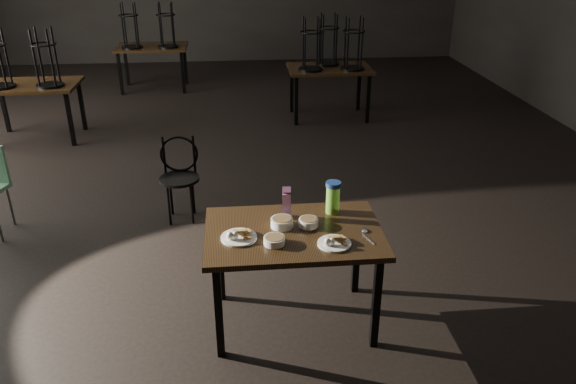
{
  "coord_description": "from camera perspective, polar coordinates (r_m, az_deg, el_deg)",
  "views": [
    {
      "loc": [
        0.27,
        -6.07,
        2.62
      ],
      "look_at": [
        0.62,
        -2.38,
        0.85
      ],
      "focal_mm": 35.0,
      "sensor_mm": 36.0,
      "label": 1
    }
  ],
  "objects": [
    {
      "name": "plate_right",
      "position": [
        3.64,
        4.71,
        -5.07
      ],
      "size": [
        0.22,
        0.22,
        0.07
      ],
      "color": "white",
      "rests_on": "main_table"
    },
    {
      "name": "main_table",
      "position": [
        3.84,
        0.57,
        -4.97
      ],
      "size": [
        1.2,
        0.8,
        0.75
      ],
      "color": "black",
      "rests_on": "ground"
    },
    {
      "name": "water_bottle",
      "position": [
        3.99,
        4.59,
        -0.51
      ],
      "size": [
        0.13,
        0.13,
        0.24
      ],
      "color": "#87DF41",
      "rests_on": "main_table"
    },
    {
      "name": "plate_left",
      "position": [
        3.71,
        -5.05,
        -4.45
      ],
      "size": [
        0.24,
        0.24,
        0.08
      ],
      "color": "white",
      "rests_on": "main_table"
    },
    {
      "name": "bentwood_chair",
      "position": [
        5.49,
        -10.97,
        2.05
      ],
      "size": [
        0.38,
        0.38,
        0.8
      ],
      "rotation": [
        0.0,
        0.0,
        0.0
      ],
      "color": "black",
      "rests_on": "ground"
    },
    {
      "name": "bg_table_left",
      "position": [
        8.11,
        -24.8,
        9.88
      ],
      "size": [
        1.2,
        0.8,
        1.48
      ],
      "color": "black",
      "rests_on": "ground"
    },
    {
      "name": "bg_table_far",
      "position": [
        10.14,
        -13.72,
        14.19
      ],
      "size": [
        1.2,
        0.8,
        1.48
      ],
      "color": "black",
      "rests_on": "ground"
    },
    {
      "name": "bowl_near",
      "position": [
        3.83,
        -0.63,
        -3.09
      ],
      "size": [
        0.15,
        0.15,
        0.06
      ],
      "color": "white",
      "rests_on": "main_table"
    },
    {
      "name": "spoon",
      "position": [
        3.81,
        7.88,
        -4.02
      ],
      "size": [
        0.06,
        0.22,
        0.01
      ],
      "color": "silver",
      "rests_on": "main_table"
    },
    {
      "name": "juice_carton",
      "position": [
        3.92,
        -0.15,
        -1.14
      ],
      "size": [
        0.06,
        0.06,
        0.24
      ],
      "color": "#911A7C",
      "rests_on": "main_table"
    },
    {
      "name": "bowl_far",
      "position": [
        3.85,
        2.1,
        -3.08
      ],
      "size": [
        0.13,
        0.13,
        0.05
      ],
      "color": "white",
      "rests_on": "main_table"
    },
    {
      "name": "bg_table_right",
      "position": [
        8.34,
        4.27,
        12.68
      ],
      "size": [
        1.2,
        0.8,
        1.48
      ],
      "color": "black",
      "rests_on": "ground"
    },
    {
      "name": "bowl_big",
      "position": [
        3.64,
        -1.4,
        -4.92
      ],
      "size": [
        0.14,
        0.14,
        0.05
      ],
      "color": "white",
      "rests_on": "main_table"
    }
  ]
}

